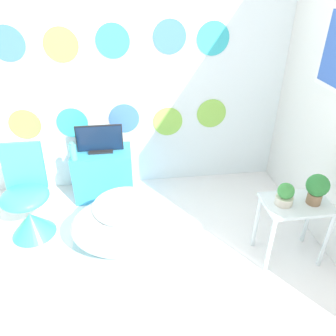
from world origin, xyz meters
TOP-DOWN VIEW (x-y plane):
  - ground_plane at (0.00, 0.00)m, footprint 12.00×12.00m
  - wall_back_dotted at (-0.00, 1.81)m, footprint 4.30×0.05m
  - rug at (0.03, 0.58)m, footprint 1.06×0.82m
  - bathtub at (-0.02, 0.78)m, footprint 0.90×0.63m
  - chair at (-0.86, 1.05)m, footprint 0.41×0.41m
  - tv_cabinet at (-0.23, 1.58)m, footprint 0.59×0.37m
  - tv at (-0.23, 1.58)m, footprint 0.45×0.12m
  - vase at (-0.48, 1.44)m, footprint 0.07×0.07m
  - side_table at (1.29, 0.49)m, footprint 0.51×0.33m
  - potted_plant_left at (1.17, 0.49)m, footprint 0.13×0.13m
  - potted_plant_right at (1.40, 0.48)m, footprint 0.17×0.17m

SIDE VIEW (x-z plane):
  - ground_plane at x=0.00m, z-range 0.00..0.00m
  - rug at x=0.03m, z-range 0.00..0.01m
  - bathtub at x=-0.02m, z-range 0.00..0.46m
  - tv_cabinet at x=-0.23m, z-range 0.00..0.51m
  - chair at x=-0.86m, z-range -0.15..0.68m
  - side_table at x=1.29m, z-range 0.17..0.72m
  - vase at x=-0.48m, z-range 0.51..0.69m
  - potted_plant_left at x=1.17m, z-range 0.54..0.72m
  - tv at x=-0.23m, z-range 0.50..0.78m
  - potted_plant_right at x=1.40m, z-range 0.57..0.81m
  - wall_back_dotted at x=0.00m, z-range 0.00..2.60m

